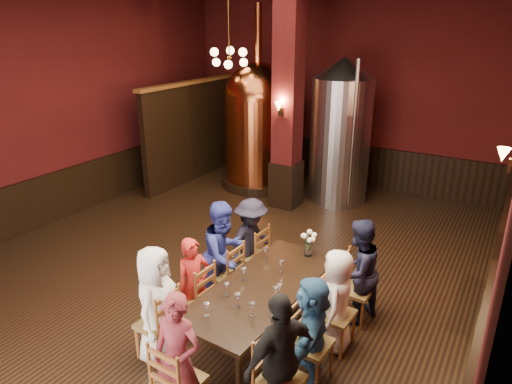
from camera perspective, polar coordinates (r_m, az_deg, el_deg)
The scene contains 40 objects.
room at distance 7.06m, azimuth -4.35°, elevation 7.52°, with size 10.00×10.02×4.50m.
wainscot_right at distance 6.52m, azimuth 26.74°, elevation -12.69°, with size 0.08×9.90×1.00m, color black.
wainscot_back at distance 11.77m, azimuth 9.92°, elevation 3.82°, with size 7.90×0.08×1.00m, color black.
wainscot_left at distance 10.28m, azimuth -22.45°, elevation 0.02°, with size 0.08×9.90×1.00m, color black.
column at distance 9.57m, azimuth 4.00°, elevation 10.99°, with size 0.58×0.58×4.50m, color #4E1012.
partition at distance 11.67m, azimuth -8.08°, elevation 7.33°, with size 0.22×3.50×2.40m, color black.
pendant_cluster at distance 10.31m, azimuth -3.36°, elevation 16.46°, with size 0.90×0.90×1.70m, color #A57226, non-canonical shape.
sconce_wall at distance 6.61m, azimuth 29.26°, elevation 3.56°, with size 0.20×0.20×0.36m, color black, non-canonical shape.
sconce_column at distance 9.31m, azimuth 3.13°, elevation 10.43°, with size 0.20×0.20×0.36m, color black, non-canonical shape.
dining_table at distance 5.84m, azimuth 0.85°, elevation -12.10°, with size 1.10×2.44×0.75m.
chair_0 at distance 5.79m, azimuth -12.18°, elevation -15.71°, with size 0.46×0.46×0.92m, color #9A5427, non-canonical shape.
person_0 at distance 5.63m, azimuth -12.39°, elevation -13.50°, with size 0.71×0.46×1.46m, color white.
chair_1 at distance 6.18m, azimuth -7.70°, elevation -12.81°, with size 0.46×0.46×0.92m, color #9A5427, non-canonical shape.
person_1 at distance 6.08m, azimuth -7.78°, elevation -11.36°, with size 0.47×0.31×1.29m, color red.
chair_2 at distance 6.60m, azimuth -3.91°, elevation -10.25°, with size 0.46×0.46×0.92m, color #9A5427, non-canonical shape.
person_2 at distance 6.44m, azimuth -3.98°, elevation -7.77°, with size 0.76×0.38×1.57m, color #2B3491.
chair_3 at distance 7.08m, azimuth -0.61°, elevation -7.94°, with size 0.46×0.46×0.92m, color #9A5427, non-canonical shape.
person_3 at distance 6.97m, azimuth -0.62°, elevation -6.26°, with size 0.90×0.52×1.39m, color black.
chair_4 at distance 4.95m, azimuth 3.05°, elevation -22.51°, with size 0.46×0.46×0.92m, color #9A5427, non-canonical shape.
person_4 at distance 4.77m, azimuth 3.12°, elevation -20.12°, with size 0.86×0.36×1.47m, color black.
chair_5 at distance 5.40m, azimuth 6.86°, elevation -18.33°, with size 0.46×0.46×0.92m, color #9A5427, non-canonical shape.
person_5 at distance 5.29m, azimuth 6.95°, elevation -16.74°, with size 1.20×0.38×1.30m, color #2F618F.
chair_6 at distance 5.89m, azimuth 9.87°, elevation -14.81°, with size 0.46×0.46×0.92m, color #9A5427, non-canonical shape.
person_6 at distance 5.77m, azimuth 10.00°, elevation -13.18°, with size 0.65×0.42×1.32m, color white.
chair_7 at distance 6.41m, azimuth 12.37°, elevation -11.77°, with size 0.46×0.46×0.92m, color #9A5427, non-canonical shape.
person_7 at distance 6.27m, azimuth 12.56°, elevation -9.65°, with size 0.71×0.35×1.47m, color #1C1E38.
chair_8 at distance 5.01m, azimuth -9.54°, elevation -22.19°, with size 0.46×0.46×0.92m, color #9A5427, non-canonical shape.
person_8 at distance 4.84m, azimuth -9.73°, elevation -19.93°, with size 0.52×0.34×1.44m, color maroon.
copper_kettle at distance 10.98m, azimuth 0.28°, elevation 8.50°, with size 1.78×1.78×4.21m.
steel_vessel at distance 10.17m, azimuth 10.53°, elevation 7.43°, with size 1.65×1.65×3.16m.
rose_vase at distance 6.40m, azimuth 6.56°, elevation -5.92°, with size 0.22×0.22×0.38m.
wine_glass_0 at distance 5.50m, azimuth 2.41°, elevation -12.57°, with size 0.07×0.07×0.17m, color white, non-canonical shape.
wine_glass_1 at distance 5.24m, azimuth -0.47°, elevation -14.45°, with size 0.07×0.07×0.17m, color white, non-canonical shape.
wine_glass_2 at distance 5.25m, azimuth -6.20°, elevation -14.45°, with size 0.07×0.07×0.17m, color white, non-canonical shape.
wine_glass_3 at distance 6.35m, azimuth 1.21°, elevation -7.67°, with size 0.07×0.07×0.17m, color white, non-canonical shape.
wine_glass_4 at distance 5.39m, azimuth -2.28°, elevation -13.35°, with size 0.07×0.07×0.17m, color white, non-canonical shape.
wine_glass_5 at distance 6.03m, azimuth 3.18°, elevation -9.32°, with size 0.07×0.07×0.17m, color white, non-canonical shape.
wine_glass_6 at distance 5.57m, azimuth -3.76°, elevation -12.10°, with size 0.07×0.07×0.17m, color white, non-canonical shape.
wine_glass_7 at distance 5.55m, azimuth 2.87°, elevation -12.22°, with size 0.07×0.07×0.17m, color white, non-canonical shape.
wine_glass_8 at distance 5.87m, azimuth -1.58°, elevation -10.24°, with size 0.07×0.07×0.17m, color white, non-canonical shape.
Camera 1 is at (3.98, -5.60, 3.84)m, focal length 32.00 mm.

